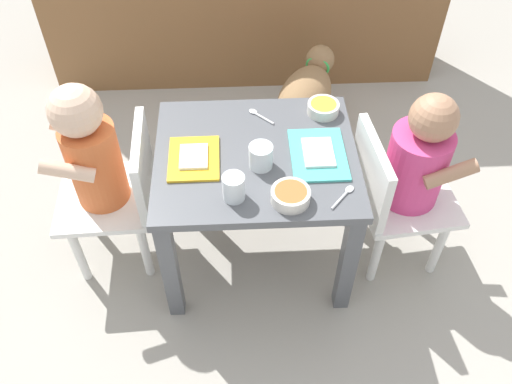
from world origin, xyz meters
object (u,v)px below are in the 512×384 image
object	(u,v)px
seated_child_right	(412,167)
veggie_bowl_far	(323,108)
water_cup_left	(261,157)
seated_child_left	(99,162)
veggie_bowl_near	(291,195)
water_cup_right	(234,189)
food_tray_left	(194,158)
spoon_by_right_tray	(345,195)
spoon_by_left_tray	(258,115)
dining_table	(256,175)
food_tray_right	(318,154)
dog	(306,95)

from	to	relation	value
seated_child_right	veggie_bowl_far	xyz separation A→B (m)	(-0.23, 0.19, 0.07)
seated_child_right	water_cup_left	size ratio (longest dim) A/B	9.34
seated_child_left	veggie_bowl_near	size ratio (longest dim) A/B	6.62
water_cup_left	water_cup_right	bearing A→B (deg)	-123.77
food_tray_left	spoon_by_right_tray	world-z (taller)	food_tray_left
water_cup_left	spoon_by_right_tray	size ratio (longest dim) A/B	0.81
seated_child_right	food_tray_left	xyz separation A→B (m)	(-0.61, 0.01, 0.06)
veggie_bowl_near	spoon_by_left_tray	xyz separation A→B (m)	(-0.07, 0.34, -0.02)
dining_table	seated_child_right	size ratio (longest dim) A/B	0.89
seated_child_left	food_tray_right	size ratio (longest dim) A/B	3.22
food_tray_right	water_cup_left	bearing A→B (deg)	-169.09
veggie_bowl_near	spoon_by_right_tray	world-z (taller)	veggie_bowl_near
dog	food_tray_right	xyz separation A→B (m)	(-0.04, -0.56, 0.23)
dog	food_tray_right	size ratio (longest dim) A/B	2.12
dining_table	seated_child_left	world-z (taller)	seated_child_left
seated_child_right	veggie_bowl_far	distance (m)	0.31
food_tray_right	spoon_by_left_tray	size ratio (longest dim) A/B	2.56
veggie_bowl_far	spoon_by_right_tray	size ratio (longest dim) A/B	1.12
food_tray_left	spoon_by_left_tray	distance (m)	0.25
water_cup_right	veggie_bowl_near	world-z (taller)	water_cup_right
water_cup_left	water_cup_right	size ratio (longest dim) A/B	0.93
water_cup_left	dog	bearing A→B (deg)	71.08
seated_child_left	dog	distance (m)	0.86
spoon_by_left_tray	seated_child_left	bearing A→B (deg)	-162.76
food_tray_left	spoon_by_right_tray	bearing A→B (deg)	-21.09
dining_table	water_cup_right	bearing A→B (deg)	-112.34
dining_table	water_cup_left	size ratio (longest dim) A/B	8.27
water_cup_right	veggie_bowl_far	size ratio (longest dim) A/B	0.77
dining_table	veggie_bowl_far	bearing A→B (deg)	39.39
food_tray_left	veggie_bowl_far	bearing A→B (deg)	25.86
food_tray_left	veggie_bowl_near	size ratio (longest dim) A/B	1.71
water_cup_right	food_tray_right	bearing A→B (deg)	31.26
seated_child_right	food_tray_right	xyz separation A→B (m)	(-0.27, 0.01, 0.06)
seated_child_right	veggie_bowl_near	xyz separation A→B (m)	(-0.36, -0.15, 0.07)
seated_child_left	seated_child_right	size ratio (longest dim) A/B	1.05
food_tray_left	water_cup_left	world-z (taller)	water_cup_left
seated_child_left	food_tray_left	size ratio (longest dim) A/B	3.87
water_cup_left	spoon_by_left_tray	size ratio (longest dim) A/B	0.84
dog	veggie_bowl_far	bearing A→B (deg)	-91.18
dining_table	dog	bearing A→B (deg)	68.72
veggie_bowl_near	veggie_bowl_far	world-z (taller)	veggie_bowl_near
water_cup_left	veggie_bowl_far	world-z (taller)	water_cup_left
seated_child_left	water_cup_right	bearing A→B (deg)	-25.25
dog	veggie_bowl_near	world-z (taller)	veggie_bowl_near
dog	food_tray_left	distance (m)	0.72
veggie_bowl_far	spoon_by_left_tray	size ratio (longest dim) A/B	1.16
seated_child_left	food_tray_right	xyz separation A→B (m)	(0.61, -0.04, 0.04)
food_tray_left	food_tray_right	world-z (taller)	same
water_cup_right	spoon_by_left_tray	xyz separation A→B (m)	(0.08, 0.32, -0.03)
water_cup_left	veggie_bowl_near	size ratio (longest dim) A/B	0.67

